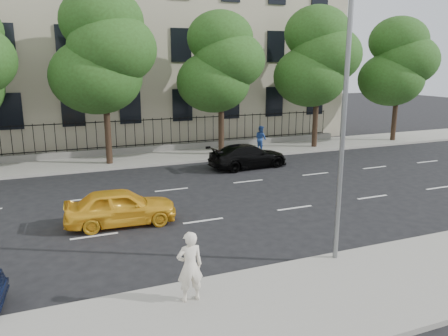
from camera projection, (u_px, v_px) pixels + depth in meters
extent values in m
plane|color=black|center=(229.00, 246.00, 14.29)|extent=(120.00, 120.00, 0.00)
cube|color=gray|center=(292.00, 305.00, 10.67)|extent=(60.00, 4.00, 0.15)
cube|color=gray|center=(141.00, 159.00, 26.89)|extent=(60.00, 4.00, 0.15)
cube|color=#B3AB8E|center=(112.00, 20.00, 32.90)|extent=(34.00, 12.00, 18.00)
cube|color=slate|center=(136.00, 150.00, 28.35)|extent=(30.00, 0.50, 0.40)
cube|color=black|center=(135.00, 145.00, 28.28)|extent=(28.80, 0.05, 0.05)
cube|color=black|center=(134.00, 120.00, 27.91)|extent=(28.80, 0.05, 0.05)
cylinder|color=slate|center=(343.00, 125.00, 12.16)|extent=(0.14, 0.14, 8.00)
cylinder|color=#382619|center=(108.00, 135.00, 25.03)|extent=(0.36, 0.36, 3.32)
ellipsoid|color=#254316|center=(96.00, 77.00, 24.38)|extent=(5.13, 5.13, 4.21)
ellipsoid|color=#254316|center=(112.00, 49.00, 23.91)|extent=(4.86, 4.86, 4.00)
ellipsoid|color=#254316|center=(102.00, 21.00, 23.96)|extent=(4.59, 4.59, 3.78)
cylinder|color=#382619|center=(221.00, 130.00, 27.62)|extent=(0.36, 0.36, 3.08)
ellipsoid|color=#254316|center=(213.00, 82.00, 27.04)|extent=(4.56, 4.56, 3.74)
ellipsoid|color=#254316|center=(230.00, 60.00, 26.61)|extent=(4.32, 4.32, 3.55)
ellipsoid|color=#254316|center=(220.00, 38.00, 26.70)|extent=(4.08, 4.08, 3.36)
cylinder|color=#382619|center=(315.00, 123.00, 30.16)|extent=(0.36, 0.36, 3.22)
ellipsoid|color=#254316|center=(310.00, 77.00, 29.54)|extent=(4.94, 4.94, 4.06)
ellipsoid|color=#254316|center=(327.00, 55.00, 29.08)|extent=(4.68, 4.68, 3.85)
ellipsoid|color=#254316|center=(317.00, 33.00, 29.14)|extent=(4.42, 4.42, 3.64)
cylinder|color=#382619|center=(394.00, 120.00, 32.74)|extent=(0.36, 0.36, 3.01)
ellipsoid|color=#254316|center=(391.00, 79.00, 32.16)|extent=(4.75, 4.75, 3.90)
ellipsoid|color=#254316|center=(407.00, 60.00, 31.72)|extent=(4.50, 4.50, 3.70)
ellipsoid|color=#254316|center=(399.00, 41.00, 31.79)|extent=(4.25, 4.25, 3.50)
imported|color=gold|center=(121.00, 207.00, 16.04)|extent=(4.13, 1.90, 1.37)
imported|color=black|center=(248.00, 156.00, 24.87)|extent=(4.79, 2.29, 1.35)
imported|color=silver|center=(190.00, 266.00, 10.54)|extent=(0.65, 0.43, 1.79)
imported|color=navy|center=(261.00, 138.00, 28.79)|extent=(0.81, 0.94, 1.67)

